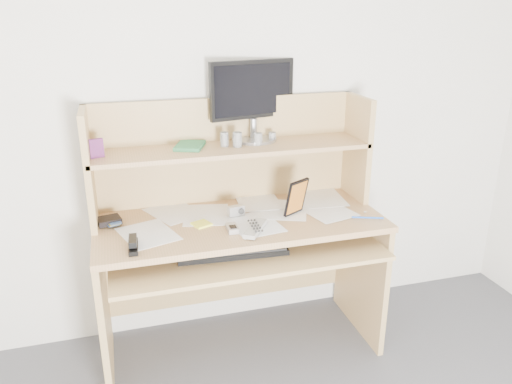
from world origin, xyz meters
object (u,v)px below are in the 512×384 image
object	(u,v)px
game_case	(296,197)
keyboard	(232,249)
tv_remote	(255,228)
monitor	(253,98)
desk	(236,223)

from	to	relation	value
game_case	keyboard	bearing A→B (deg)	166.94
tv_remote	monitor	bearing A→B (deg)	108.49
desk	monitor	distance (m)	0.64
desk	tv_remote	size ratio (longest dim) A/B	6.86
keyboard	tv_remote	bearing A→B (deg)	-6.56
keyboard	tv_remote	xyz separation A→B (m)	(0.11, -0.02, 0.10)
desk	game_case	bearing A→B (deg)	-21.75
keyboard	tv_remote	distance (m)	0.15
desk	monitor	bearing A→B (deg)	52.55
desk	keyboard	distance (m)	0.24
tv_remote	monitor	distance (m)	0.69
desk	keyboard	xyz separation A→B (m)	(-0.08, -0.22, -0.03)
game_case	desk	bearing A→B (deg)	128.26
game_case	monitor	distance (m)	0.55
tv_remote	keyboard	bearing A→B (deg)	-157.66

